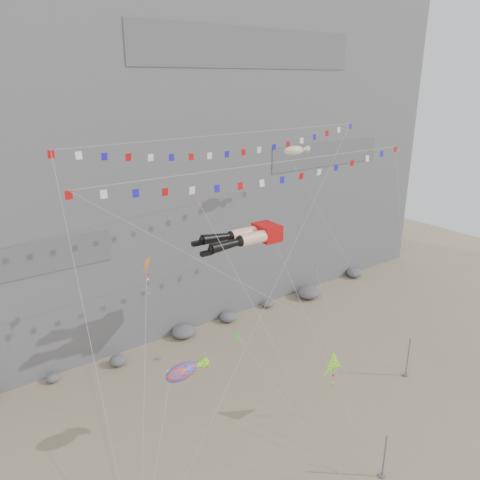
# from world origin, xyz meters

# --- Properties ---
(ground) EXTENTS (120.00, 120.00, 0.00)m
(ground) POSITION_xyz_m (0.00, 0.00, 0.00)
(ground) COLOR #87755D
(ground) RESTS_ON ground
(cliff) EXTENTS (80.00, 28.00, 50.00)m
(cliff) POSITION_xyz_m (0.00, 32.00, 25.00)
(cliff) COLOR slate
(cliff) RESTS_ON ground
(talus_boulders) EXTENTS (60.00, 3.00, 1.20)m
(talus_boulders) POSITION_xyz_m (0.00, 17.00, 0.60)
(talus_boulders) COLOR slate
(talus_boulders) RESTS_ON ground
(anchor_pole_center) EXTENTS (0.12, 0.12, 3.65)m
(anchor_pole_center) POSITION_xyz_m (1.93, -8.26, 1.82)
(anchor_pole_center) COLOR slate
(anchor_pole_center) RESTS_ON ground
(anchor_pole_right) EXTENTS (0.12, 0.12, 4.09)m
(anchor_pole_right) POSITION_xyz_m (13.64, -1.89, 2.05)
(anchor_pole_right) COLOR slate
(anchor_pole_right) RESTS_ON ground
(legs_kite) EXTENTS (8.17, 17.97, 21.76)m
(legs_kite) POSITION_xyz_m (1.51, 7.50, 13.94)
(legs_kite) COLOR #B70B0B
(legs_kite) RESTS_ON ground
(flag_banner_upper) EXTENTS (32.83, 15.49, 31.80)m
(flag_banner_upper) POSITION_xyz_m (2.00, 9.83, 22.48)
(flag_banner_upper) COLOR #B70B0B
(flag_banner_upper) RESTS_ON ground
(flag_banner_lower) EXTENTS (31.78, 6.79, 24.96)m
(flag_banner_lower) POSITION_xyz_m (1.91, 4.62, 20.70)
(flag_banner_lower) COLOR #B70B0B
(flag_banner_lower) RESTS_ON ground
(harlequin_kite) EXTENTS (6.29, 9.11, 17.75)m
(harlequin_kite) POSITION_xyz_m (-9.36, 4.37, 14.86)
(harlequin_kite) COLOR red
(harlequin_kite) RESTS_ON ground
(fish_windsock) EXTENTS (9.28, 8.17, 12.42)m
(fish_windsock) POSITION_xyz_m (-8.18, 2.25, 6.99)
(fish_windsock) COLOR #EB3C0C
(fish_windsock) RESTS_ON ground
(delta_kite) EXTENTS (3.49, 5.95, 7.92)m
(delta_kite) POSITION_xyz_m (3.26, -1.92, 5.25)
(delta_kite) COLOR yellow
(delta_kite) RESTS_ON ground
(blimp_windsock) EXTENTS (4.49, 16.03, 25.26)m
(blimp_windsock) POSITION_xyz_m (11.12, 12.27, 19.95)
(blimp_windsock) COLOR beige
(blimp_windsock) RESTS_ON ground
(small_kite_a) EXTENTS (4.03, 13.98, 22.51)m
(small_kite_a) POSITION_xyz_m (-3.42, 6.88, 17.60)
(small_kite_a) COLOR #F94D14
(small_kite_a) RESTS_ON ground
(small_kite_b) EXTENTS (4.46, 11.13, 15.30)m
(small_kite_b) POSITION_xyz_m (7.28, 4.51, 10.39)
(small_kite_b) COLOR #6D1DA9
(small_kite_b) RESTS_ON ground
(small_kite_c) EXTENTS (4.20, 9.42, 13.31)m
(small_kite_c) POSITION_xyz_m (-4.28, 0.53, 9.15)
(small_kite_c) COLOR green
(small_kite_c) RESTS_ON ground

